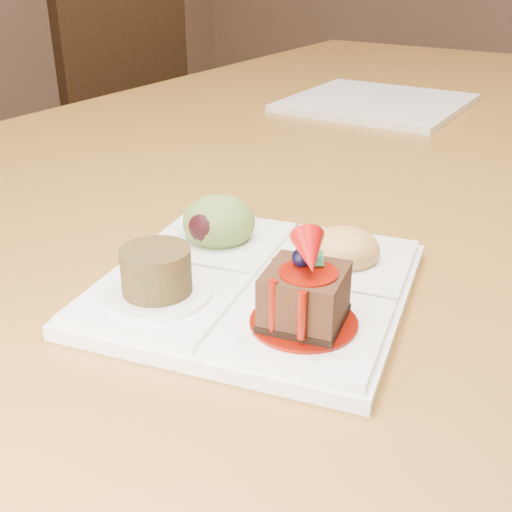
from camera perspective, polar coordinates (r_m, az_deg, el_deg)
The scene contains 5 objects.
ground at distance 1.46m, azimuth 7.02°, elevation -18.28°, with size 6.00×6.00×0.00m, color #4F2716.
dining_table at distance 1.10m, azimuth 8.93°, elevation 8.29°, with size 1.00×1.80×0.75m.
chair_left at distance 1.84m, azimuth -8.96°, elevation 10.78°, with size 0.47×0.47×0.95m.
sampler_plate at distance 0.52m, azimuth -0.06°, elevation -1.39°, with size 0.28×0.28×0.09m.
second_plate at distance 1.20m, azimuth 10.68°, elevation 13.23°, with size 0.29×0.29×0.01m, color white.
Camera 1 is at (0.42, -0.96, 1.01)m, focal length 45.00 mm.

